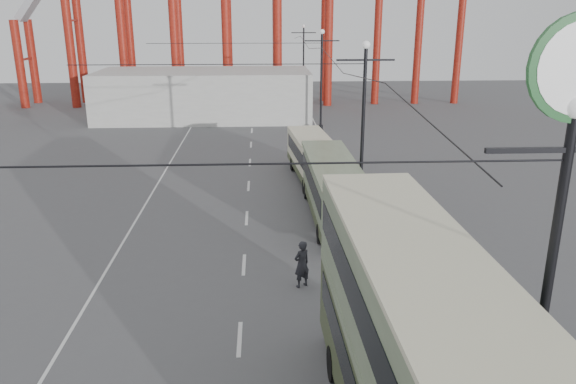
{
  "coord_description": "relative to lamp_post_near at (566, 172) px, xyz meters",
  "views": [
    {
      "loc": [
        -0.17,
        -12.96,
        10.74
      ],
      "look_at": [
        1.04,
        11.21,
        3.0
      ],
      "focal_mm": 35.0,
      "sensor_mm": 36.0,
      "label": 1
    }
  ],
  "objects": [
    {
      "name": "road_markings",
      "position": [
        -6.46,
        22.7,
        -7.86
      ],
      "size": [
        12.52,
        120.0,
        0.01
      ],
      "color": "silver",
      "rests_on": "ground"
    },
    {
      "name": "lamp_post_mid",
      "position": [
        0.0,
        21.0,
        -3.18
      ],
      "size": [
        3.2,
        0.44,
        9.32
      ],
      "color": "black",
      "rests_on": "ground"
    },
    {
      "name": "fairground_shed",
      "position": [
        -11.6,
        50.0,
        -5.36
      ],
      "size": [
        22.0,
        10.0,
        5.0
      ],
      "primitive_type": "cube",
      "color": "#ACACA7",
      "rests_on": "ground"
    },
    {
      "name": "lamp_post_near",
      "position": [
        0.0,
        0.0,
        0.0
      ],
      "size": [
        3.2,
        0.44,
        10.8
      ],
      "color": "black",
      "rests_on": "ground"
    },
    {
      "name": "single_decker_green",
      "position": [
        -1.87,
        18.97,
        -6.11
      ],
      "size": [
        2.66,
        10.98,
        3.1
      ],
      "rotation": [
        0.0,
        0.0,
        0.01
      ],
      "color": "#697958",
      "rests_on": "ground"
    },
    {
      "name": "pedestrian",
      "position": [
        -4.17,
        10.81,
        -6.86
      ],
      "size": [
        0.87,
        0.8,
        2.0
      ],
      "primitive_type": "imported",
      "rotation": [
        0.0,
        0.0,
        3.71
      ],
      "color": "black",
      "rests_on": "ground"
    },
    {
      "name": "lamp_post_far",
      "position": [
        0.0,
        43.0,
        -3.18
      ],
      "size": [
        3.2,
        0.44,
        9.32
      ],
      "color": "black",
      "rests_on": "ground"
    },
    {
      "name": "single_decker_cream",
      "position": [
        -2.27,
        26.15,
        -6.26
      ],
      "size": [
        3.06,
        9.28,
        2.84
      ],
      "rotation": [
        0.0,
        0.0,
        0.08
      ],
      "color": "beige",
      "rests_on": "ground"
    },
    {
      "name": "double_decker_bus",
      "position": [
        -2.35,
        1.58,
        -4.57
      ],
      "size": [
        2.97,
        10.98,
        5.87
      ],
      "rotation": [
        0.0,
        0.0,
        0.02
      ],
      "color": "#343E21",
      "rests_on": "ground"
    },
    {
      "name": "lamp_post_distant",
      "position": [
        0.0,
        65.0,
        -3.18
      ],
      "size": [
        3.2,
        0.44,
        9.32
      ],
      "color": "black",
      "rests_on": "ground"
    }
  ]
}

